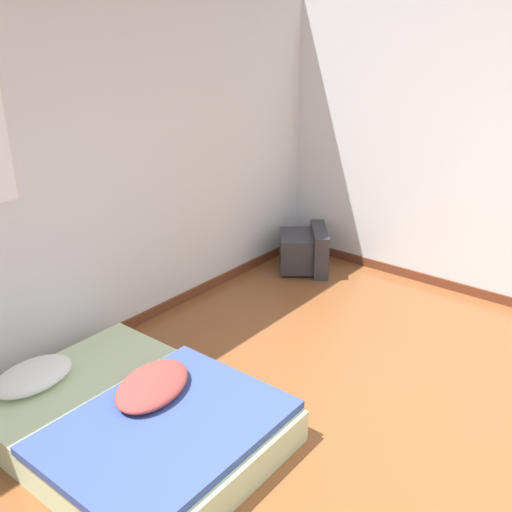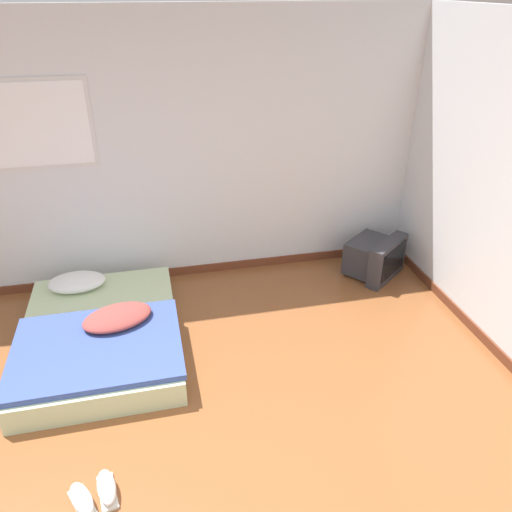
{
  "view_description": "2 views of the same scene",
  "coord_description": "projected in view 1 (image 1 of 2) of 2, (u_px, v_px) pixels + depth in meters",
  "views": [
    {
      "loc": [
        -2.1,
        -0.43,
        2.35
      ],
      "look_at": [
        1.14,
        2.17,
        0.63
      ],
      "focal_mm": 40.0,
      "sensor_mm": 36.0,
      "label": 1
    },
    {
      "loc": [
        0.15,
        -1.67,
        2.75
      ],
      "look_at": [
        0.98,
        2.04,
        0.65
      ],
      "focal_mm": 35.0,
      "sensor_mm": 36.0,
      "label": 2
    }
  ],
  "objects": [
    {
      "name": "wall_back",
      "position": [
        57.0,
        188.0,
        3.89
      ],
      "size": [
        8.06,
        0.08,
        2.6
      ],
      "color": "silver",
      "rests_on": "ground_plane"
    },
    {
      "name": "mattress_bed",
      "position": [
        131.0,
        419.0,
        3.42
      ],
      "size": [
        1.31,
        1.74,
        0.36
      ],
      "color": "beige",
      "rests_on": "ground_plane"
    },
    {
      "name": "crt_tv",
      "position": [
        305.0,
        250.0,
        5.75
      ],
      "size": [
        0.71,
        0.7,
        0.43
      ],
      "color": "#333338",
      "rests_on": "ground_plane"
    }
  ]
}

